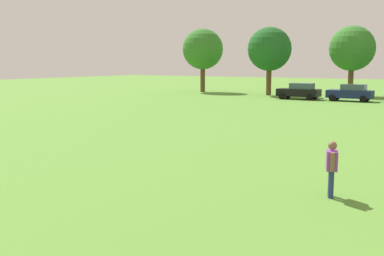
{
  "coord_description": "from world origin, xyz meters",
  "views": [
    {
      "loc": [
        11.23,
        -2.64,
        3.76
      ],
      "look_at": [
        4.22,
        8.72,
        1.86
      ],
      "focal_mm": 43.02,
      "sensor_mm": 36.0,
      "label": 1
    }
  ],
  "objects_px": {
    "parked_car_navy_1": "(351,93)",
    "tree_left": "(269,49)",
    "tree_far_left": "(203,49)",
    "tree_center": "(352,49)",
    "parked_car_black_0": "(299,91)",
    "adult_bystander": "(332,164)"
  },
  "relations": [
    {
      "from": "tree_far_left",
      "to": "tree_center",
      "type": "bearing_deg",
      "value": 7.51
    },
    {
      "from": "adult_bystander",
      "to": "tree_center",
      "type": "height_order",
      "value": "tree_center"
    },
    {
      "from": "parked_car_black_0",
      "to": "parked_car_navy_1",
      "type": "height_order",
      "value": "same"
    },
    {
      "from": "parked_car_navy_1",
      "to": "adult_bystander",
      "type": "bearing_deg",
      "value": 101.94
    },
    {
      "from": "adult_bystander",
      "to": "tree_left",
      "type": "relative_size",
      "value": 0.2
    },
    {
      "from": "parked_car_navy_1",
      "to": "tree_left",
      "type": "bearing_deg",
      "value": -20.0
    },
    {
      "from": "parked_car_navy_1",
      "to": "tree_left",
      "type": "height_order",
      "value": "tree_left"
    },
    {
      "from": "adult_bystander",
      "to": "parked_car_black_0",
      "type": "relative_size",
      "value": 0.37
    },
    {
      "from": "parked_car_navy_1",
      "to": "tree_far_left",
      "type": "height_order",
      "value": "tree_far_left"
    },
    {
      "from": "parked_car_navy_1",
      "to": "parked_car_black_0",
      "type": "bearing_deg",
      "value": 3.97
    },
    {
      "from": "adult_bystander",
      "to": "tree_center",
      "type": "relative_size",
      "value": 0.2
    },
    {
      "from": "parked_car_navy_1",
      "to": "tree_left",
      "type": "distance_m",
      "value": 11.69
    },
    {
      "from": "adult_bystander",
      "to": "parked_car_black_0",
      "type": "xyz_separation_m",
      "value": [
        -12.28,
        33.64,
        -0.09
      ]
    },
    {
      "from": "tree_far_left",
      "to": "parked_car_navy_1",
      "type": "bearing_deg",
      "value": -14.07
    },
    {
      "from": "tree_center",
      "to": "parked_car_black_0",
      "type": "bearing_deg",
      "value": -113.58
    },
    {
      "from": "parked_car_navy_1",
      "to": "tree_far_left",
      "type": "distance_m",
      "value": 20.96
    },
    {
      "from": "adult_bystander",
      "to": "tree_left",
      "type": "distance_m",
      "value": 41.71
    },
    {
      "from": "parked_car_black_0",
      "to": "adult_bystander",
      "type": "bearing_deg",
      "value": 110.06
    },
    {
      "from": "tree_left",
      "to": "parked_car_black_0",
      "type": "bearing_deg",
      "value": -38.66
    },
    {
      "from": "parked_car_navy_1",
      "to": "tree_center",
      "type": "relative_size",
      "value": 0.54
    },
    {
      "from": "adult_bystander",
      "to": "tree_far_left",
      "type": "xyz_separation_m",
      "value": [
        -27.02,
        38.96,
        4.53
      ]
    },
    {
      "from": "parked_car_black_0",
      "to": "tree_left",
      "type": "height_order",
      "value": "tree_left"
    }
  ]
}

